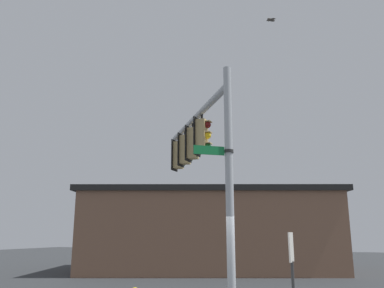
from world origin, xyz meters
name	(u,v)px	position (x,y,z in m)	size (l,w,h in m)	color
signal_pole	(230,188)	(0.00, 0.00, 3.19)	(0.20, 0.20, 6.39)	#ADB2B7
mast_arm	(196,118)	(-2.38, -1.87, 5.88)	(0.20, 0.20, 6.06)	#ADB2B7
traffic_light_nearest_pole	(203,136)	(-1.81, -1.40, 5.08)	(0.54, 0.49, 1.31)	black
traffic_light_mid_inner	(193,143)	(-2.64, -2.05, 5.08)	(0.54, 0.49, 1.31)	black
traffic_light_mid_outer	(186,149)	(-3.47, -2.70, 5.08)	(0.54, 0.49, 1.31)	black
traffic_light_arm_end	(179,155)	(-4.29, -3.35, 5.08)	(0.54, 0.49, 1.31)	black
street_name_sign	(218,151)	(0.18, -0.22, 4.12)	(0.70, 0.86, 0.22)	#147238
bird_flying	(271,20)	(-2.50, 0.79, 9.00)	(0.31, 0.34, 0.13)	#4C4742
storefront_building	(209,230)	(-12.78, -5.28, 2.26)	(13.02, 16.15, 4.50)	brown
historical_marker	(292,261)	(-1.58, 1.17, 1.40)	(0.60, 0.08, 2.13)	#333333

